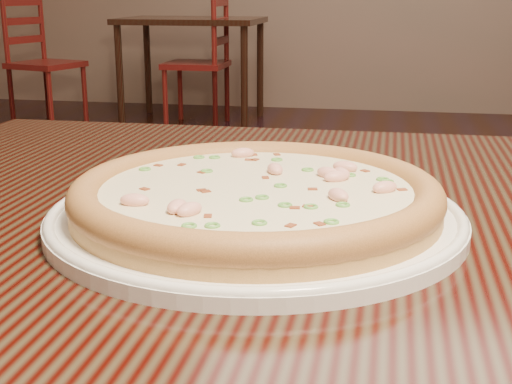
% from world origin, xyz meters
% --- Properties ---
extents(hero_table, '(1.20, 0.80, 0.75)m').
position_xyz_m(hero_table, '(0.08, -0.69, 0.65)').
color(hero_table, black).
rests_on(hero_table, ground).
extents(plate, '(0.36, 0.36, 0.02)m').
position_xyz_m(plate, '(-0.04, -0.74, 0.76)').
color(plate, white).
rests_on(plate, hero_table).
extents(pizza, '(0.32, 0.32, 0.03)m').
position_xyz_m(pizza, '(-0.04, -0.74, 0.78)').
color(pizza, tan).
rests_on(pizza, plate).
extents(bg_table_left, '(1.00, 0.70, 0.75)m').
position_xyz_m(bg_table_left, '(-1.37, 3.77, 0.65)').
color(bg_table_left, black).
rests_on(bg_table_left, ground).
extents(chair_a, '(0.52, 0.52, 0.95)m').
position_xyz_m(chair_a, '(-2.41, 3.44, 0.44)').
color(chair_a, '#611013').
rests_on(chair_a, ground).
extents(chair_b, '(0.42, 0.42, 0.95)m').
position_xyz_m(chair_b, '(-1.25, 3.63, 0.44)').
color(chair_b, '#611013').
rests_on(chair_b, ground).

